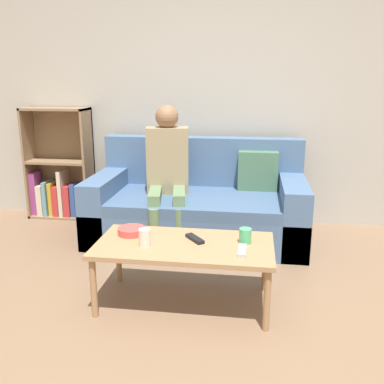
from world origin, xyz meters
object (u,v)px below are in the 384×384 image
Objects in this scene: person_adult at (167,165)px; snack_bowl at (132,231)px; bookshelf at (59,176)px; cup_near at (245,236)px; tv_remote_0 at (242,251)px; couch at (199,207)px; coffee_table at (184,249)px; cup_far at (145,237)px; tv_remote_1 at (195,239)px.

person_adult is 6.49× the size of snack_bowl.
bookshelf is 0.95× the size of person_adult.
person_adult is 1.30m from cup_near.
tv_remote_0 is (-0.01, -0.15, -0.04)m from cup_near.
snack_bowl is (-0.31, -1.11, 0.15)m from couch.
person_adult is (1.26, -0.49, 0.25)m from bookshelf.
coffee_table is 10.44× the size of cup_far.
tv_remote_0 is at bearing -94.99° from cup_near.
couch is at bearing 74.36° from snack_bowl.
coffee_table is 6.06× the size of snack_bowl.
snack_bowl is (-0.43, 0.05, 0.01)m from tv_remote_1.
couch is 0.49m from person_adult.
snack_bowl is at bearing 135.93° from tv_remote_1.
person_adult is 1.23m from cup_far.
couch is at bearing 58.77° from tv_remote_1.
tv_remote_1 is (0.30, 0.13, -0.04)m from cup_far.
couch is at bearing 8.67° from person_adult.
cup_far is at bearing -167.81° from cup_near.
snack_bowl is at bearing -102.06° from person_adult.
cup_near is at bearing -69.07° from couch.
cup_near is 0.56× the size of tv_remote_0.
tv_remote_0 is 0.93× the size of snack_bowl.
cup_far reaches higher than tv_remote_0.
cup_far is at bearing -53.04° from snack_bowl.
cup_near is (0.44, -1.16, 0.18)m from couch.
bookshelf is at bearing 141.58° from cup_near.
snack_bowl is (-0.04, -1.02, -0.24)m from person_adult.
cup_near is at bearing -38.42° from bookshelf.
cup_near is 0.89× the size of cup_far.
coffee_table is 0.10m from tv_remote_1.
bookshelf is 1.94m from snack_bowl.
tv_remote_1 reaches higher than coffee_table.
tv_remote_1 is at bearing -79.65° from person_adult.
cup_near is (1.97, -1.56, 0.03)m from bookshelf.
person_adult is (-0.33, 1.13, 0.30)m from coffee_table.
bookshelf is 2.60m from tv_remote_0.
coffee_table is 6.80× the size of tv_remote_1.
person_adult reaches higher than bookshelf.
couch is 1.18m from tv_remote_1.
tv_remote_0 and tv_remote_1 have the same top height.
tv_remote_0 is 0.34m from tv_remote_1.
snack_bowl is (-0.38, 0.11, 0.06)m from coffee_table.
person_adult is (-0.27, -0.09, 0.40)m from couch.
person_adult is 12.54× the size of cup_near.
cup_far reaches higher than cup_near.
couch is 19.90× the size of cup_near.
bookshelf is 2.17m from cup_far.
bookshelf is 10.60× the size of cup_far.
cup_far is at bearing 179.19° from tv_remote_0.
person_adult is 1.17m from tv_remote_1.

